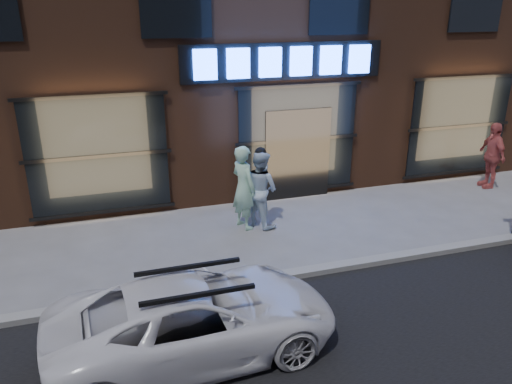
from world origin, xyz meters
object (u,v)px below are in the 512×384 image
man_bowtie (244,187)px  white_suv (195,318)px  man_cap (260,189)px  passerby (492,155)px

man_bowtie → white_suv: man_bowtie is taller
man_bowtie → white_suv: 4.54m
man_bowtie → man_cap: bearing=-111.1°
man_bowtie → man_cap: (0.41, -0.00, -0.08)m
man_cap → white_suv: man_cap is taller
man_cap → white_suv: size_ratio=0.43×
man_bowtie → passerby: bearing=-106.8°
passerby → white_suv: (-9.34, -4.66, -0.34)m
man_cap → passerby: 7.03m
man_bowtie → passerby: size_ratio=1.06×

